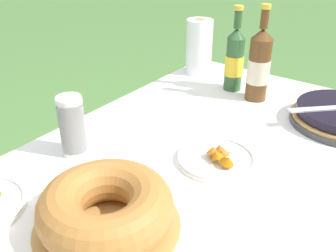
{
  "coord_description": "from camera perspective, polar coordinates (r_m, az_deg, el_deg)",
  "views": [
    {
      "loc": [
        -0.57,
        -0.42,
        1.29
      ],
      "look_at": [
        0.2,
        0.15,
        0.77
      ],
      "focal_mm": 40.0,
      "sensor_mm": 36.0,
      "label": 1
    }
  ],
  "objects": [
    {
      "name": "paper_towel_roll",
      "position": [
        1.63,
        4.75,
        11.92
      ],
      "size": [
        0.11,
        0.11,
        0.23
      ],
      "color": "white",
      "rests_on": "tablecloth"
    },
    {
      "name": "snack_plate_right",
      "position": [
        1.04,
        7.4,
        -4.78
      ],
      "size": [
        0.22,
        0.22,
        0.06
      ],
      "color": "white",
      "rests_on": "tablecloth"
    },
    {
      "name": "bundt_cake",
      "position": [
        0.82,
        -9.43,
        -12.23
      ],
      "size": [
        0.32,
        0.32,
        0.1
      ],
      "color": "tan",
      "rests_on": "tablecloth"
    },
    {
      "name": "cup_stack",
      "position": [
        1.07,
        -14.45,
        -0.04
      ],
      "size": [
        0.07,
        0.07,
        0.18
      ],
      "color": "white",
      "rests_on": "tablecloth"
    },
    {
      "name": "garden_table",
      "position": [
        0.96,
        0.32,
        -13.83
      ],
      "size": [
        1.83,
        0.98,
        0.7
      ],
      "color": "#A87A47",
      "rests_on": "ground_plane"
    },
    {
      "name": "cider_bottle_green",
      "position": [
        1.47,
        10.08,
        9.99
      ],
      "size": [
        0.07,
        0.07,
        0.32
      ],
      "color": "#2D562D",
      "rests_on": "tablecloth"
    },
    {
      "name": "cider_bottle_amber",
      "position": [
        1.4,
        13.69,
        9.0
      ],
      "size": [
        0.08,
        0.08,
        0.34
      ],
      "color": "brown",
      "rests_on": "tablecloth"
    },
    {
      "name": "tablecloth",
      "position": [
        0.93,
        0.33,
        -11.59
      ],
      "size": [
        1.84,
        0.99,
        0.1
      ],
      "color": "white",
      "rests_on": "garden_table"
    }
  ]
}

